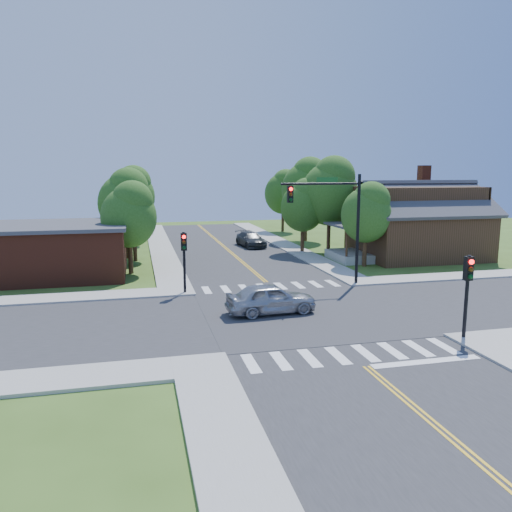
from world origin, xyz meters
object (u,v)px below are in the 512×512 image
object	(u,v)px
signal_mast_ne	(334,212)
signal_pole_nw	(184,251)
house_ne	(417,219)
signal_pole_se	(468,281)
car_dgrey	(251,240)
car_silver	(271,299)

from	to	relation	value
signal_mast_ne	signal_pole_nw	xyz separation A→B (m)	(-9.51, -0.01, -2.19)
house_ne	signal_pole_nw	bearing A→B (deg)	-157.31
signal_pole_se	house_ne	distance (m)	22.03
car_dgrey	signal_mast_ne	bearing A→B (deg)	-92.42
signal_pole_se	car_dgrey	xyz separation A→B (m)	(-3.04, 29.02, -1.96)
signal_pole_nw	house_ne	distance (m)	22.45
signal_pole_se	house_ne	size ratio (longest dim) A/B	0.29
signal_pole_se	car_silver	world-z (taller)	signal_pole_se
signal_pole_se	car_silver	bearing A→B (deg)	140.64
car_dgrey	house_ne	bearing A→B (deg)	-42.91
signal_mast_ne	car_silver	xyz separation A→B (m)	(-5.56, -5.27, -4.05)
car_silver	car_dgrey	xyz separation A→B (m)	(4.21, 23.08, -0.09)
car_silver	car_dgrey	bearing A→B (deg)	-14.11
signal_mast_ne	car_silver	world-z (taller)	signal_mast_ne
signal_pole_se	signal_pole_nw	xyz separation A→B (m)	(-11.20, 11.20, 0.00)
signal_pole_se	house_ne	xyz separation A→B (m)	(9.51, 19.86, 0.67)
house_ne	car_dgrey	xyz separation A→B (m)	(-12.54, 9.17, -2.62)
signal_mast_ne	car_silver	size ratio (longest dim) A/B	1.50
signal_mast_ne	signal_pole_nw	bearing A→B (deg)	-179.93
signal_pole_nw	house_ne	size ratio (longest dim) A/B	0.29
car_silver	car_dgrey	size ratio (longest dim) A/B	0.95
signal_pole_se	car_silver	distance (m)	9.55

